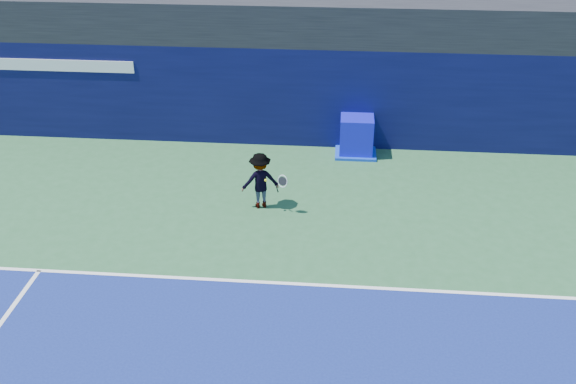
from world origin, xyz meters
name	(u,v)px	position (x,y,z in m)	size (l,w,h in m)	color
baseline	(268,282)	(0.00, 3.00, 0.01)	(24.00, 0.10, 0.01)	white
stadium_band	(298,16)	(0.00, 11.50, 3.60)	(36.00, 3.00, 1.20)	black
back_wall_assembly	(295,94)	(0.00, 10.50, 1.50)	(36.00, 1.03, 3.00)	#090B36
equipment_cart	(356,137)	(1.87, 9.66, 0.53)	(1.21, 1.21, 1.16)	#0E0DBF
tennis_player	(260,181)	(-0.55, 6.22, 0.74)	(1.26, 0.81, 1.47)	silver
tennis_ball	(266,180)	(-0.39, 5.95, 0.89)	(0.06, 0.06, 0.06)	yellow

